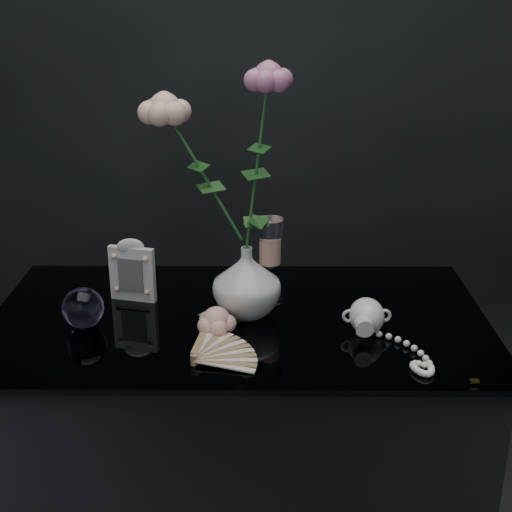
# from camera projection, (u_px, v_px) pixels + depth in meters

# --- Properties ---
(table) EXTENTS (1.05, 0.58, 0.76)m
(table) POSITION_uv_depth(u_px,v_px,m) (240.00, 465.00, 1.65)
(table) COLOR black
(table) RESTS_ON ground
(vase) EXTENTS (0.16, 0.16, 0.15)m
(vase) POSITION_uv_depth(u_px,v_px,m) (247.00, 281.00, 1.50)
(vase) COLOR silver
(vase) RESTS_ON table
(wine_glass) EXTENTS (0.08, 0.08, 0.19)m
(wine_glass) POSITION_uv_depth(u_px,v_px,m) (270.00, 261.00, 1.55)
(wine_glass) COLOR white
(wine_glass) RESTS_ON table
(picture_frame) EXTENTS (0.12, 0.11, 0.15)m
(picture_frame) POSITION_uv_depth(u_px,v_px,m) (132.00, 270.00, 1.57)
(picture_frame) COLOR silver
(picture_frame) RESTS_ON table
(paperweight) EXTENTS (0.11, 0.11, 0.09)m
(paperweight) POSITION_uv_depth(u_px,v_px,m) (83.00, 308.00, 1.45)
(paperweight) COLOR #9E80D1
(paperweight) RESTS_ON table
(paper_fan) EXTENTS (0.26, 0.22, 0.02)m
(paper_fan) POSITION_uv_depth(u_px,v_px,m) (194.00, 359.00, 1.32)
(paper_fan) COLOR #F6EEC5
(paper_fan) RESTS_ON table
(loose_rose) EXTENTS (0.14, 0.18, 0.06)m
(loose_rose) POSITION_uv_depth(u_px,v_px,m) (216.00, 321.00, 1.43)
(loose_rose) COLOR #E9A596
(loose_rose) RESTS_ON table
(pearl_jar) EXTENTS (0.25, 0.26, 0.07)m
(pearl_jar) POSITION_uv_depth(u_px,v_px,m) (367.00, 314.00, 1.44)
(pearl_jar) COLOR silver
(pearl_jar) RESTS_ON table
(roses) EXTENTS (0.28, 0.11, 0.42)m
(roses) POSITION_uv_depth(u_px,v_px,m) (224.00, 155.00, 1.40)
(roses) COLOR #F6B29A
(roses) RESTS_ON vase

